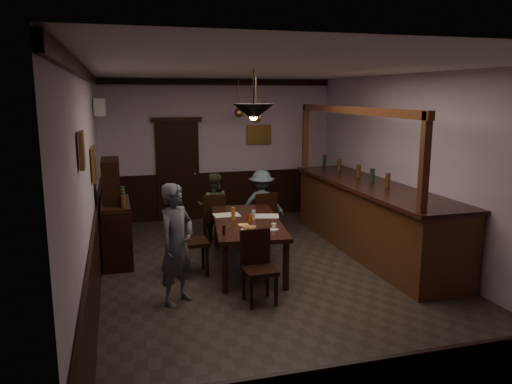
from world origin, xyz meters
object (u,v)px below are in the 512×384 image
object	(u,v)px
chair_far_left	(214,217)
coffee_cup	(274,226)
person_seated_left	(213,207)
person_seated_right	(262,205)
soda_can	(250,218)
pendant_iron	(254,112)
person_standing	(177,244)
pendant_brass_mid	(256,117)
pendant_brass_far	(239,113)
bar_counter	(371,216)
dining_table	(247,224)
chair_far_right	(264,215)
sideboard	(116,221)
chair_side	(186,237)
chair_near	(258,263)

from	to	relation	value
chair_far_left	coffee_cup	distance (m)	2.01
person_seated_left	person_seated_right	distance (m)	0.90
soda_can	pendant_iron	bearing A→B (deg)	-101.09
person_standing	pendant_brass_mid	world-z (taller)	pendant_brass_mid
person_seated_left	pendant_brass_far	distance (m)	2.15
coffee_cup	bar_counter	xyz separation A→B (m)	(1.99, 0.79, -0.17)
dining_table	soda_can	size ratio (longest dim) A/B	19.33
person_seated_right	pendant_iron	xyz separation A→B (m)	(-0.78, -2.26, 1.79)
chair_far_right	pendant_iron	size ratio (longest dim) A/B	1.39
pendant_brass_mid	dining_table	bearing A→B (deg)	-115.53
sideboard	pendant_brass_mid	size ratio (longest dim) A/B	2.06
coffee_cup	pendant_iron	distance (m)	1.69
chair_side	pendant_brass_mid	distance (m)	2.30
chair_far_left	chair_side	size ratio (longest dim) A/B	0.87
coffee_cup	pendant_brass_mid	world-z (taller)	pendant_brass_mid
bar_counter	pendant_brass_mid	xyz separation A→B (m)	(-1.89, 0.53, 1.67)
dining_table	person_seated_left	distance (m)	1.61
chair_near	soda_can	bearing A→B (deg)	76.81
person_seated_left	dining_table	bearing A→B (deg)	114.52
soda_can	pendant_brass_far	bearing A→B (deg)	79.44
coffee_cup	person_seated_left	bearing A→B (deg)	110.31
coffee_cup	pendant_brass_far	size ratio (longest dim) A/B	0.10
dining_table	pendant_iron	bearing A→B (deg)	-98.17
pendant_iron	bar_counter	bearing A→B (deg)	22.64
person_seated_right	pendant_brass_far	world-z (taller)	pendant_brass_far
coffee_cup	dining_table	bearing A→B (deg)	120.64
chair_side	pendant_brass_far	size ratio (longest dim) A/B	1.31
chair_far_right	chair_side	distance (m)	2.04
sideboard	pendant_iron	size ratio (longest dim) A/B	2.48
chair_far_left	soda_can	distance (m)	1.50
dining_table	chair_far_right	bearing A→B (deg)	61.80
dining_table	soda_can	world-z (taller)	soda_can
chair_side	sideboard	bearing A→B (deg)	47.36
person_seated_right	pendant_iron	distance (m)	2.99
person_standing	pendant_brass_mid	bearing A→B (deg)	5.99
person_seated_left	pendant_brass_far	world-z (taller)	pendant_brass_far
person_seated_left	pendant_iron	size ratio (longest dim) A/B	1.87
chair_far_right	sideboard	bearing A→B (deg)	4.53
dining_table	sideboard	distance (m)	2.14
pendant_brass_far	dining_table	bearing A→B (deg)	-101.38
person_standing	person_seated_left	distance (m)	2.87
dining_table	bar_counter	distance (m)	2.25
chair_far_left	sideboard	distance (m)	1.78
dining_table	pendant_brass_far	distance (m)	3.20
chair_near	person_seated_right	size ratio (longest dim) A/B	0.73
chair_near	soda_can	xyz separation A→B (m)	(0.22, 1.18, 0.29)
chair_far_right	person_standing	size ratio (longest dim) A/B	0.59
pendant_brass_far	coffee_cup	bearing A→B (deg)	-95.15
chair_far_left	chair_far_right	size ratio (longest dim) A/B	0.99
person_seated_right	sideboard	world-z (taller)	sideboard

